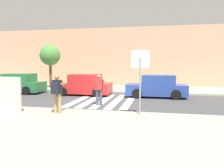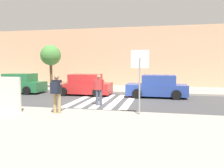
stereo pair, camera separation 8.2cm
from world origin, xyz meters
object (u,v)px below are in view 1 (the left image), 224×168
object	(u,v)px
stop_sign	(140,68)
photographer_with_backpack	(57,90)
pedestrian_crossing	(99,88)
street_tree_west	(50,56)
parked_car_green	(19,84)
parked_car_blue	(157,87)
parked_car_red	(84,85)
advertising_board	(10,95)

from	to	relation	value
stop_sign	photographer_with_backpack	world-z (taller)	stop_sign
pedestrian_crossing	street_tree_west	size ratio (longest dim) A/B	0.45
parked_car_green	parked_car_blue	xyz separation A→B (m)	(10.76, 0.00, 0.00)
parked_car_green	parked_car_blue	size ratio (longest dim) A/B	1.00
stop_sign	parked_car_blue	size ratio (longest dim) A/B	0.67
parked_car_green	parked_car_red	xyz separation A→B (m)	(5.45, 0.00, 0.00)
stop_sign	parked_car_blue	distance (m)	6.21
stop_sign	pedestrian_crossing	xyz separation A→B (m)	(-2.44, 2.27, -1.18)
parked_car_green	pedestrian_crossing	bearing A→B (deg)	-26.09
photographer_with_backpack	parked_car_blue	bearing A→B (deg)	57.01
stop_sign	parked_car_green	bearing A→B (deg)	149.20
street_tree_west	photographer_with_backpack	bearing A→B (deg)	-61.09
parked_car_red	parked_car_blue	distance (m)	5.31
stop_sign	street_tree_west	xyz separation A→B (m)	(-8.71, 8.73, 0.87)
parked_car_green	parked_car_red	bearing A→B (deg)	0.00
photographer_with_backpack	stop_sign	bearing A→B (deg)	9.04
pedestrian_crossing	advertising_board	bearing A→B (deg)	-137.70
photographer_with_backpack	pedestrian_crossing	size ratio (longest dim) A/B	1.00
parked_car_blue	advertising_board	bearing A→B (deg)	-133.70
pedestrian_crossing	street_tree_west	world-z (taller)	street_tree_west
advertising_board	pedestrian_crossing	bearing A→B (deg)	42.30
parked_car_green	advertising_board	size ratio (longest dim) A/B	2.56
street_tree_west	pedestrian_crossing	bearing A→B (deg)	-45.89
parked_car_green	parked_car_red	size ratio (longest dim) A/B	1.00
parked_car_green	street_tree_west	size ratio (longest dim) A/B	1.07
stop_sign	street_tree_west	size ratio (longest dim) A/B	0.72
pedestrian_crossing	street_tree_west	xyz separation A→B (m)	(-6.26, 6.46, 2.05)
parked_car_green	stop_sign	bearing A→B (deg)	-30.80
photographer_with_backpack	pedestrian_crossing	distance (m)	3.06
parked_car_green	parked_car_blue	world-z (taller)	same
photographer_with_backpack	parked_car_red	distance (m)	6.67
pedestrian_crossing	parked_car_blue	xyz separation A→B (m)	(3.13, 3.73, -0.25)
stop_sign	parked_car_green	size ratio (longest dim) A/B	0.67
stop_sign	photographer_with_backpack	distance (m)	3.75
stop_sign	advertising_board	size ratio (longest dim) A/B	1.73
parked_car_red	street_tree_west	world-z (taller)	street_tree_west
stop_sign	pedestrian_crossing	size ratio (longest dim) A/B	1.60
parked_car_red	advertising_board	distance (m)	6.86
parked_car_green	advertising_board	world-z (taller)	advertising_board
parked_car_red	parked_car_blue	xyz separation A→B (m)	(5.31, 0.00, 0.00)
pedestrian_crossing	stop_sign	bearing A→B (deg)	-42.88
pedestrian_crossing	parked_car_green	world-z (taller)	pedestrian_crossing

